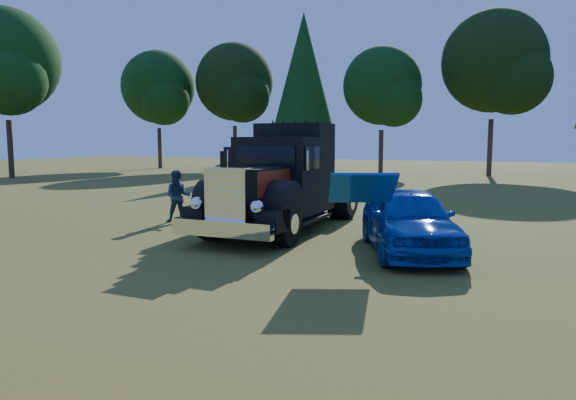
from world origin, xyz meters
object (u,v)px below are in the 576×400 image
(spectator_near, at_px, (213,203))
(distant_teal_car, at_px, (240,167))
(diamond_t_truck, at_px, (282,185))
(hotrod_coupe, at_px, (408,220))
(spectator_far, at_px, (178,197))

(spectator_near, relative_size, distant_teal_car, 0.45)
(diamond_t_truck, relative_size, distant_teal_car, 1.90)
(hotrod_coupe, height_order, spectator_near, hotrod_coupe)
(spectator_far, xyz_separation_m, distant_teal_car, (-9.27, 20.74, -0.18))
(hotrod_coupe, xyz_separation_m, spectator_far, (-7.28, 1.54, 0.06))
(hotrod_coupe, bearing_deg, diamond_t_truck, 157.20)
(hotrod_coupe, height_order, distant_teal_car, hotrod_coupe)
(spectator_far, bearing_deg, spectator_near, -63.93)
(spectator_near, bearing_deg, distant_teal_car, 61.25)
(hotrod_coupe, distance_m, spectator_near, 5.20)
(hotrod_coupe, xyz_separation_m, spectator_near, (-5.19, 0.17, 0.10))
(diamond_t_truck, relative_size, spectator_near, 4.25)
(spectator_near, height_order, distant_teal_car, spectator_near)
(hotrod_coupe, relative_size, spectator_far, 2.90)
(hotrod_coupe, bearing_deg, distant_teal_car, 126.61)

